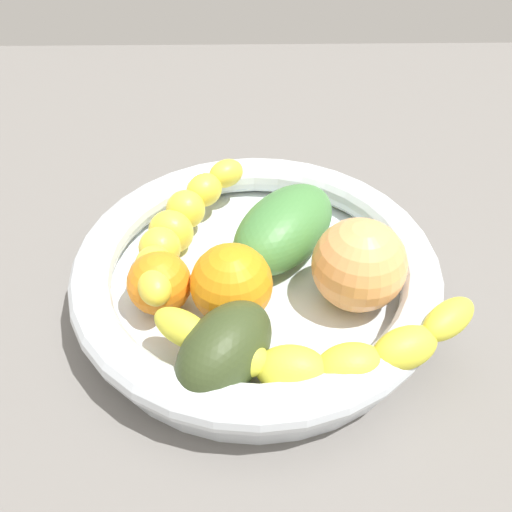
# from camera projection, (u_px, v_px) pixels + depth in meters

# --- Properties ---
(kitchen_counter) EXTENTS (1.20, 1.20, 0.03)m
(kitchen_counter) POSITION_uv_depth(u_px,v_px,m) (256.00, 308.00, 0.52)
(kitchen_counter) COLOR slate
(kitchen_counter) RESTS_ON ground
(fruit_bowl) EXTENTS (0.32, 0.32, 0.06)m
(fruit_bowl) POSITION_uv_depth(u_px,v_px,m) (256.00, 274.00, 0.49)
(fruit_bowl) COLOR silver
(fruit_bowl) RESTS_ON kitchen_counter
(banana_draped_left) EXTENTS (0.10, 0.20, 0.05)m
(banana_draped_left) POSITION_uv_depth(u_px,v_px,m) (179.00, 227.00, 0.51)
(banana_draped_left) COLOR yellow
(banana_draped_left) RESTS_ON fruit_bowl
(banana_draped_right) EXTENTS (0.26, 0.08, 0.04)m
(banana_draped_right) POSITION_uv_depth(u_px,v_px,m) (320.00, 353.00, 0.40)
(banana_draped_right) COLOR yellow
(banana_draped_right) RESTS_ON fruit_bowl
(orange_front) EXTENTS (0.05, 0.05, 0.05)m
(orange_front) POSITION_uv_depth(u_px,v_px,m) (159.00, 283.00, 0.46)
(orange_front) COLOR orange
(orange_front) RESTS_ON fruit_bowl
(orange_mid_left) EXTENTS (0.07, 0.07, 0.07)m
(orange_mid_left) POSITION_uv_depth(u_px,v_px,m) (232.00, 284.00, 0.45)
(orange_mid_left) COLOR orange
(orange_mid_left) RESTS_ON fruit_bowl
(mango_green) EXTENTS (0.13, 0.14, 0.06)m
(mango_green) POSITION_uv_depth(u_px,v_px,m) (284.00, 228.00, 0.50)
(mango_green) COLOR #44823F
(mango_green) RESTS_ON fruit_bowl
(avocado_dark) EXTENTS (0.10, 0.11, 0.06)m
(avocado_dark) POSITION_uv_depth(u_px,v_px,m) (225.00, 350.00, 0.40)
(avocado_dark) COLOR #344221
(avocado_dark) RESTS_ON fruit_bowl
(peach_blush) EXTENTS (0.08, 0.08, 0.08)m
(peach_blush) POSITION_uv_depth(u_px,v_px,m) (359.00, 265.00, 0.46)
(peach_blush) COLOR #F6A35D
(peach_blush) RESTS_ON fruit_bowl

